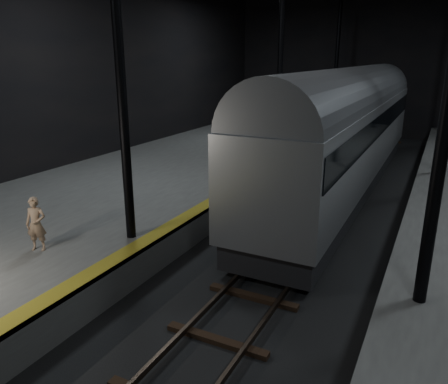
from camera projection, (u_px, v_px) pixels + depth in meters
The scene contains 6 objects.
ground at pixel (300, 242), 14.57m from camera, with size 44.00×44.00×0.00m, color black.
platform_left at pixel (121, 197), 17.65m from camera, with size 9.00×43.80×1.00m, color #4C4C4A.
tactile_strip at pixel (214, 200), 15.67m from camera, with size 0.50×43.80×0.01m, color olive.
track at pixel (300, 240), 14.55m from camera, with size 2.40×43.00×0.24m.
train at pixel (348, 126), 19.17m from camera, with size 3.02×20.15×5.39m.
woman at pixel (36, 224), 11.43m from camera, with size 0.53×0.35×1.46m, color tan.
Camera 1 is at (3.78, -13.12, 5.93)m, focal length 35.00 mm.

